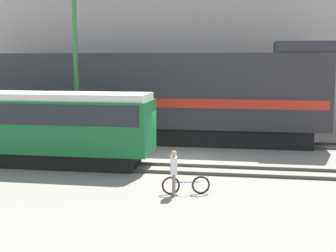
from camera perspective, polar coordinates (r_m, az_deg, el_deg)
ground_plane at (r=22.07m, az=1.16°, el=-4.45°), size 120.00×120.00×0.00m
track_near at (r=20.55m, az=0.52°, el=-5.19°), size 60.00×1.51×0.14m
track_far at (r=27.09m, az=2.76°, el=-1.97°), size 60.00×1.51×0.14m
building_backdrop at (r=34.48m, az=4.38°, el=8.11°), size 47.89×6.00×9.66m
freight_locomotive at (r=27.33m, az=-4.00°, el=3.65°), size 21.96×3.04×5.76m
streetcar at (r=22.15m, az=-16.23°, el=0.28°), size 11.04×2.54×3.33m
bicycle at (r=16.87m, az=2.20°, el=-7.22°), size 1.71×0.58×0.72m
person at (r=16.53m, az=0.71°, el=-5.20°), size 0.30×0.40×1.63m
utility_pole_left at (r=24.71m, az=-11.18°, el=7.11°), size 0.23×0.23×8.87m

